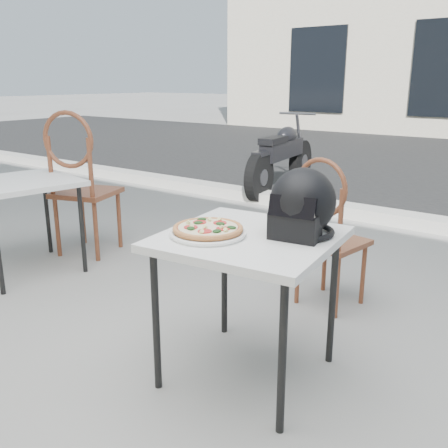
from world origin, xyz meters
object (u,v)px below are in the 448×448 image
Objects in this scene: cafe_table_main at (249,248)px; helmet at (302,206)px; pizza at (208,228)px; cafe_table_side at (20,189)px; motorcycle at (282,158)px; cafe_chair_main at (327,226)px; cafe_chair_side at (79,177)px; plate at (208,233)px.

cafe_table_main is 0.30m from helmet.
pizza is at bearing -139.85° from cafe_table_main.
pizza is at bearing -150.11° from helmet.
cafe_table_side is at bearing 175.70° from cafe_table_main.
motorcycle reaches higher than cafe_table_side.
cafe_chair_main is 3.34m from motorcycle.
cafe_chair_side is (-1.85, 0.74, -0.09)m from pizza.
motorcycle reaches higher than plate.
helmet is at bearing 36.79° from cafe_table_main.
cafe_table_main is 0.20m from plate.
cafe_chair_main is 1.97m from cafe_chair_side.
cafe_chair_side is (-1.85, 0.74, -0.07)m from plate.
cafe_table_main reaches higher than cafe_table_side.
cafe_chair_side is at bearing 85.05° from cafe_table_side.
cafe_table_side is at bearing 171.13° from helmet.
cafe_table_main is at bearing 40.20° from plate.
cafe_table_side is at bearing 29.65° from cafe_chair_main.
cafe_table_side is 0.73× the size of cafe_chair_side.
plate is 0.02m from pizza.
cafe_chair_main is at bearing 92.48° from cafe_table_main.
pizza is (-0.14, -0.12, 0.10)m from cafe_table_main.
helmet is 0.30× the size of cafe_chair_side.
cafe_chair_main reaches higher than pizza.
pizza is 0.94× the size of helmet.
cafe_table_side is at bearing 171.87° from pizza.
cafe_chair_side reaches higher than motorcycle.
helmet is at bearing -0.47° from cafe_table_side.
pizza is at bearing -72.15° from motorcycle.
plate is 0.32× the size of cafe_chair_side.
cafe_table_main is at bearing -69.70° from motorcycle.
cafe_table_main is 2.54× the size of pizza.
helmet is at bearing -66.59° from motorcycle.
motorcycle is (0.09, 3.49, -0.20)m from cafe_table_side.
helmet is 0.41× the size of cafe_table_side.
helmet is 0.36× the size of cafe_chair_main.
cafe_chair_side is at bearing 17.04° from cafe_chair_main.
helmet is 0.18× the size of motorcycle.
cafe_chair_side reaches higher than cafe_table_side.
cafe_table_side is at bearing 66.77° from cafe_chair_side.
cafe_chair_side is (-1.95, -0.26, 0.11)m from cafe_chair_main.
motorcycle is (-1.90, 2.75, -0.10)m from cafe_chair_main.
cafe_table_main is at bearing 101.87° from cafe_chair_main.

